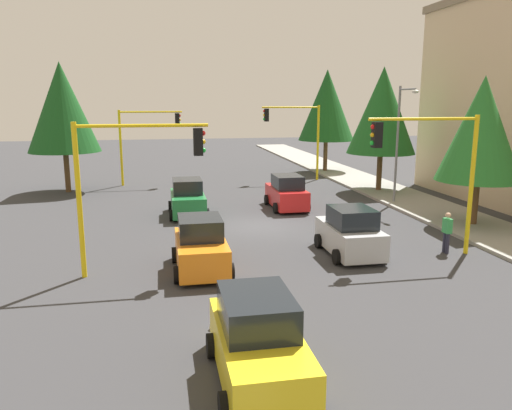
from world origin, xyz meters
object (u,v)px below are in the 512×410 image
(traffic_signal_near_left, at_px, (432,158))
(tree_opposite_side, at_px, (62,107))
(tree_roadside_mid, at_px, (382,111))
(car_green, at_px, (188,199))
(car_red, at_px, (287,193))
(traffic_signal_near_right, at_px, (132,168))
(car_orange, at_px, (201,247))
(car_yellow, at_px, (258,343))
(tree_roadside_near, at_px, (481,129))
(traffic_signal_far_left, at_px, (296,128))
(pedestrian_crossing, at_px, (447,231))
(street_lamp_curbside, at_px, (401,132))
(traffic_signal_far_right, at_px, (146,132))
(car_silver, at_px, (350,233))
(tree_roadside_far, at_px, (327,105))

(traffic_signal_near_left, xyz_separation_m, tree_opposite_side, (-18.00, -16.69, 1.74))
(tree_roadside_mid, relative_size, car_green, 2.20)
(car_red, bearing_deg, traffic_signal_near_right, -39.24)
(tree_roadside_mid, relative_size, car_orange, 2.24)
(car_orange, height_order, car_yellow, same)
(traffic_signal_near_right, height_order, tree_roadside_near, tree_roadside_near)
(traffic_signal_far_left, xyz_separation_m, traffic_signal_near_right, (20.00, -11.38, -0.24))
(pedestrian_crossing, bearing_deg, car_green, -131.95)
(traffic_signal_near_left, relative_size, traffic_signal_near_right, 1.03)
(tree_opposite_side, bearing_deg, car_orange, 22.97)
(street_lamp_curbside, bearing_deg, car_yellow, -34.48)
(car_yellow, bearing_deg, tree_roadside_near, 131.62)
(tree_roadside_near, distance_m, pedestrian_crossing, 6.61)
(traffic_signal_near_right, bearing_deg, car_yellow, 20.82)
(traffic_signal_far_right, height_order, traffic_signal_far_left, traffic_signal_far_left)
(traffic_signal_near_left, height_order, pedestrian_crossing, traffic_signal_near_left)
(tree_roadside_near, bearing_deg, street_lamp_curbside, -166.95)
(car_orange, bearing_deg, tree_opposite_side, -157.03)
(street_lamp_curbside, height_order, car_red, street_lamp_curbside)
(car_yellow, bearing_deg, car_red, 163.73)
(street_lamp_curbside, height_order, tree_roadside_near, tree_roadside_near)
(car_silver, bearing_deg, car_yellow, -32.79)
(tree_roadside_mid, distance_m, car_green, 14.87)
(traffic_signal_far_right, relative_size, traffic_signal_near_right, 1.01)
(car_red, xyz_separation_m, car_green, (0.68, -5.74, -0.00))
(street_lamp_curbside, xyz_separation_m, car_green, (0.37, -12.51, -3.45))
(pedestrian_crossing, bearing_deg, car_silver, -97.28)
(car_yellow, bearing_deg, car_green, -178.01)
(traffic_signal_far_right, relative_size, tree_roadside_mid, 0.66)
(traffic_signal_near_left, bearing_deg, car_yellow, -47.36)
(traffic_signal_far_right, bearing_deg, car_orange, 6.60)
(traffic_signal_near_left, distance_m, car_green, 13.26)
(car_green, bearing_deg, pedestrian_crossing, 48.05)
(tree_roadside_near, relative_size, car_green, 1.93)
(street_lamp_curbside, bearing_deg, car_green, -88.29)
(tree_roadside_near, relative_size, pedestrian_crossing, 4.31)
(car_red, bearing_deg, tree_roadside_far, 153.36)
(traffic_signal_far_left, relative_size, pedestrian_crossing, 3.42)
(car_silver, bearing_deg, tree_roadside_near, 112.85)
(car_silver, distance_m, car_green, 10.44)
(car_red, bearing_deg, traffic_signal_far_left, 161.96)
(traffic_signal_far_left, xyz_separation_m, car_silver, (19.27, -2.98, -3.21))
(car_red, bearing_deg, tree_opposite_side, -121.04)
(tree_roadside_mid, xyz_separation_m, car_red, (4.09, -7.57, -4.61))
(traffic_signal_near_right, distance_m, car_silver, 8.94)
(traffic_signal_far_right, bearing_deg, traffic_signal_far_left, 90.00)
(traffic_signal_near_left, distance_m, car_red, 10.88)
(street_lamp_curbside, distance_m, car_yellow, 21.33)
(traffic_signal_far_left, relative_size, car_silver, 1.59)
(traffic_signal_far_right, height_order, tree_roadside_near, tree_roadside_near)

